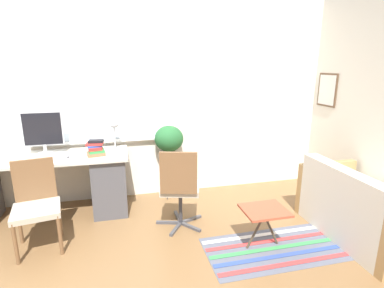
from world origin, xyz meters
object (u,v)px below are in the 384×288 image
at_px(keyboard, 40,159).
at_px(mouse, 68,157).
at_px(monitor, 43,131).
at_px(desk_lamp, 114,128).
at_px(couch_loveseat, 361,212).
at_px(folding_stool, 265,212).
at_px(book_stack, 96,149).
at_px(plant_stand, 169,163).
at_px(desk_chair_wooden, 36,203).
at_px(office_chair_swivel, 180,187).
at_px(potted_plant, 169,140).

relative_size(keyboard, mouse, 6.79).
bearing_deg(monitor, desk_lamp, 1.83).
relative_size(couch_loveseat, folding_stool, 3.07).
xyz_separation_m(book_stack, plant_stand, (0.93, 0.30, -0.35)).
xyz_separation_m(keyboard, mouse, (0.29, 0.02, 0.01)).
bearing_deg(couch_loveseat, plant_stand, 50.58).
bearing_deg(keyboard, desk_chair_wooden, -85.38).
xyz_separation_m(office_chair_swivel, couch_loveseat, (1.85, -0.63, -0.21)).
height_order(desk_chair_wooden, couch_loveseat, desk_chair_wooden).
xyz_separation_m(desk_lamp, office_chair_swivel, (0.68, -0.81, -0.53)).
relative_size(keyboard, folding_stool, 0.93).
bearing_deg(office_chair_swivel, desk_chair_wooden, 15.69).
height_order(monitor, plant_stand, monitor).
xyz_separation_m(keyboard, book_stack, (0.61, 0.05, 0.07)).
height_order(mouse, plant_stand, mouse).
relative_size(desk_chair_wooden, couch_loveseat, 0.66).
xyz_separation_m(book_stack, office_chair_swivel, (0.90, -0.56, -0.34)).
bearing_deg(monitor, book_stack, -19.80).
bearing_deg(monitor, keyboard, -91.32).
height_order(keyboard, office_chair_swivel, office_chair_swivel).
relative_size(desk_chair_wooden, office_chair_swivel, 0.94).
xyz_separation_m(office_chair_swivel, potted_plant, (0.03, 0.87, 0.33)).
height_order(monitor, potted_plant, monitor).
height_order(mouse, desk_lamp, desk_lamp).
distance_m(monitor, couch_loveseat, 3.71).
distance_m(desk_lamp, folding_stool, 2.08).
height_order(keyboard, desk_chair_wooden, desk_chair_wooden).
distance_m(mouse, plant_stand, 1.32).
bearing_deg(desk_lamp, book_stack, -132.64).
bearing_deg(desk_chair_wooden, plant_stand, 19.80).
distance_m(keyboard, potted_plant, 1.58).
relative_size(monitor, couch_loveseat, 0.38).
relative_size(keyboard, desk_chair_wooden, 0.46).
bearing_deg(book_stack, potted_plant, 17.89).
bearing_deg(folding_stool, office_chair_swivel, 143.23).
bearing_deg(desk_lamp, mouse, -153.50).
relative_size(monitor, keyboard, 1.25).
height_order(plant_stand, folding_stool, plant_stand).
xyz_separation_m(monitor, desk_lamp, (0.82, 0.03, -0.01)).
xyz_separation_m(keyboard, desk_chair_wooden, (0.04, -0.51, -0.30)).
relative_size(monitor, desk_lamp, 1.44).
relative_size(keyboard, book_stack, 1.79).
bearing_deg(book_stack, desk_chair_wooden, -135.18).
bearing_deg(desk_chair_wooden, office_chair_swivel, -10.30).
bearing_deg(folding_stool, monitor, 149.22).
height_order(couch_loveseat, folding_stool, couch_loveseat).
xyz_separation_m(office_chair_swivel, plant_stand, (0.03, 0.87, -0.00)).
height_order(book_stack, folding_stool, book_stack).
relative_size(mouse, plant_stand, 0.11).
bearing_deg(folding_stool, book_stack, 145.74).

